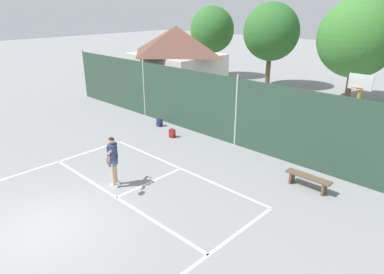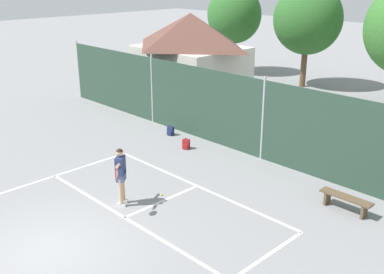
% 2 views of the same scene
% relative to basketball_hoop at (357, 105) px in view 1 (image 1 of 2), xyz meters
% --- Properties ---
extents(ground_plane, '(120.00, 120.00, 0.00)m').
position_rel_basketball_hoop_xyz_m(ground_plane, '(-4.38, -11.00, -2.31)').
color(ground_plane, gray).
extents(court_markings, '(8.30, 11.10, 0.01)m').
position_rel_basketball_hoop_xyz_m(court_markings, '(-4.38, -10.35, -2.31)').
color(court_markings, white).
rests_on(court_markings, ground).
extents(chainlink_fence, '(26.09, 0.09, 3.23)m').
position_rel_basketball_hoop_xyz_m(chainlink_fence, '(-4.38, -2.00, -0.77)').
color(chainlink_fence, '#284233').
rests_on(chainlink_fence, ground).
extents(basketball_hoop, '(0.90, 0.67, 3.55)m').
position_rel_basketball_hoop_xyz_m(basketball_hoop, '(0.00, 0.00, 0.00)').
color(basketball_hoop, yellow).
rests_on(basketball_hoop, ground).
extents(clubhouse_building, '(5.75, 4.75, 4.79)m').
position_rel_basketball_hoop_xyz_m(clubhouse_building, '(-12.30, 1.93, 0.17)').
color(clubhouse_building, silver).
rests_on(clubhouse_building, ground).
extents(treeline_backdrop, '(26.31, 4.44, 6.53)m').
position_rel_basketball_hoop_xyz_m(treeline_backdrop, '(-4.27, 9.37, 1.74)').
color(treeline_backdrop, brown).
rests_on(treeline_backdrop, ground).
extents(tennis_player, '(1.03, 1.09, 1.85)m').
position_rel_basketball_hoop_xyz_m(tennis_player, '(-5.08, -8.08, -1.20)').
color(tennis_player, silver).
rests_on(tennis_player, ground).
extents(tennis_ball, '(0.07, 0.07, 0.07)m').
position_rel_basketball_hoop_xyz_m(tennis_ball, '(-4.70, -6.83, -2.28)').
color(tennis_ball, '#CCE033').
rests_on(tennis_ball, ground).
extents(backpack_navy, '(0.31, 0.29, 0.46)m').
position_rel_basketball_hoop_xyz_m(backpack_navy, '(-8.83, -2.71, -2.12)').
color(backpack_navy, navy).
rests_on(backpack_navy, ground).
extents(backpack_red, '(0.33, 0.32, 0.46)m').
position_rel_basketball_hoop_xyz_m(backpack_red, '(-7.15, -3.37, -2.12)').
color(backpack_red, maroon).
rests_on(backpack_red, ground).
extents(courtside_bench, '(1.60, 0.36, 0.48)m').
position_rel_basketball_hoop_xyz_m(courtside_bench, '(-0.06, -3.51, -1.95)').
color(courtside_bench, brown).
rests_on(courtside_bench, ground).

